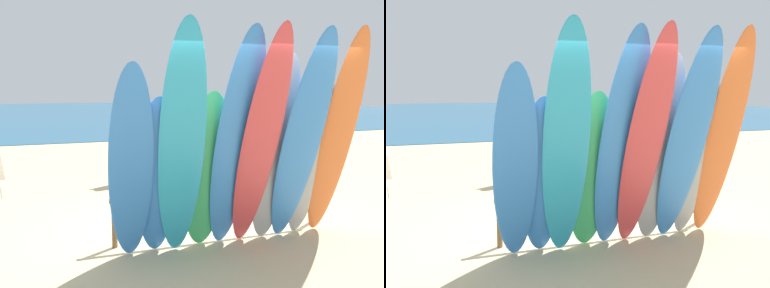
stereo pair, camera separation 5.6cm
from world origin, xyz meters
TOP-DOWN VIEW (x-y plane):
  - ground at (0.00, 14.00)m, footprint 60.00×60.00m
  - ocean_water at (0.00, 30.27)m, footprint 60.00×40.00m
  - surfboard_rack at (0.00, 0.00)m, footprint 3.10×0.07m
  - surfboard_blue_0 at (-1.37, -0.61)m, footprint 0.56×0.79m
  - surfboard_blue_1 at (-1.05, -0.52)m, footprint 0.55×0.69m
  - surfboard_teal_2 at (-0.81, -0.72)m, footprint 0.62×0.96m
  - surfboard_green_3 at (-0.43, -0.49)m, footprint 0.59×0.60m
  - surfboard_blue_4 at (-0.11, -0.66)m, footprint 0.63×0.94m
  - surfboard_red_5 at (0.17, -0.75)m, footprint 0.56×1.03m
  - surfboard_grey_6 at (0.46, -0.60)m, footprint 0.57×0.72m
  - surfboard_blue_7 at (0.75, -0.75)m, footprint 0.61×1.02m
  - surfboard_grey_8 at (1.04, -0.56)m, footprint 0.55×0.75m
  - surfboard_orange_9 at (1.29, -0.71)m, footprint 0.57×1.04m
  - beachgoer_strolling at (0.29, 4.43)m, footprint 0.64×0.27m
  - beachgoer_photographing at (-0.42, 3.57)m, footprint 0.55×0.26m

SIDE VIEW (x-z plane):
  - ground at x=0.00m, z-range 0.00..0.00m
  - ocean_water at x=0.00m, z-range 0.00..0.02m
  - surfboard_rack at x=0.00m, z-range 0.19..0.84m
  - beachgoer_photographing at x=-0.42m, z-range 0.11..1.59m
  - beachgoer_strolling at x=0.29m, z-range 0.13..1.82m
  - surfboard_blue_1 at x=-1.05m, z-range 0.00..1.96m
  - surfboard_green_3 at x=-0.43m, z-range 0.00..2.01m
  - surfboard_grey_8 at x=1.04m, z-range 0.00..2.10m
  - surfboard_blue_0 at x=-1.37m, z-range 0.00..2.31m
  - surfboard_grey_6 at x=0.46m, z-range 0.00..2.45m
  - surfboard_blue_4 at x=-0.11m, z-range 0.00..2.73m
  - surfboard_blue_7 at x=0.75m, z-range 0.00..2.73m
  - surfboard_red_5 at x=0.17m, z-range 0.00..2.74m
  - surfboard_teal_2 at x=-0.81m, z-range 0.00..2.76m
  - surfboard_orange_9 at x=1.29m, z-range 0.00..2.76m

